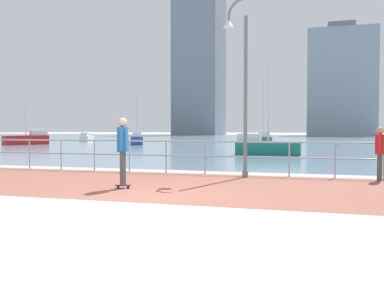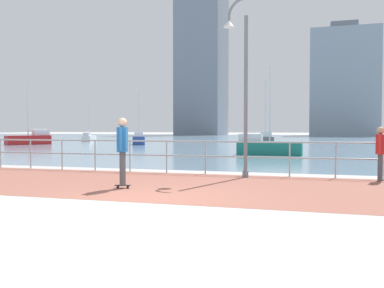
{
  "view_description": "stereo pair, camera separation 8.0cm",
  "coord_description": "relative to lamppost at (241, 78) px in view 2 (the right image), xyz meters",
  "views": [
    {
      "loc": [
        3.48,
        -8.55,
        1.55
      ],
      "look_at": [
        0.14,
        3.12,
        1.1
      ],
      "focal_mm": 39.09,
      "sensor_mm": 36.0,
      "label": 1
    },
    {
      "loc": [
        3.56,
        -8.52,
        1.55
      ],
      "look_at": [
        0.14,
        3.12,
        1.1
      ],
      "focal_mm": 39.09,
      "sensor_mm": 36.0,
      "label": 2
    }
  ],
  "objects": [
    {
      "name": "tower_steel",
      "position": [
        -24.57,
        86.94,
        14.18
      ],
      "size": [
        10.77,
        12.67,
        36.3
      ],
      "color": "slate",
      "rests_on": "ground"
    },
    {
      "name": "sailboat_gray",
      "position": [
        -23.56,
        31.11,
        -2.71
      ],
      "size": [
        1.81,
        3.31,
        4.44
      ],
      "color": "white",
      "rests_on": "ground"
    },
    {
      "name": "sailboat_yellow",
      "position": [
        -1.75,
        22.54,
        -2.59
      ],
      "size": [
        1.84,
        4.18,
        5.68
      ],
      "color": "#595960",
      "rests_on": "ground"
    },
    {
      "name": "skateboarder",
      "position": [
        -2.51,
        -3.32,
        -2.03
      ],
      "size": [
        0.41,
        0.55,
        1.83
      ],
      "color": "black",
      "rests_on": "ground"
    },
    {
      "name": "bystander",
      "position": [
        4.12,
        0.25,
        -2.2
      ],
      "size": [
        0.31,
        0.56,
        1.6
      ],
      "color": "#4C4C51",
      "rests_on": "ground"
    },
    {
      "name": "waterfront_railing",
      "position": [
        -1.31,
        0.6,
        -2.35
      ],
      "size": [
        25.25,
        0.06,
        1.14
      ],
      "color": "#9EADB7",
      "rests_on": "ground"
    },
    {
      "name": "harbor_water",
      "position": [
        -1.31,
        45.6,
        -3.13
      ],
      "size": [
        180.0,
        88.0,
        0.0
      ],
      "primitive_type": "cube",
      "color": "#6B899E",
      "rests_on": "ground"
    },
    {
      "name": "brick_paving",
      "position": [
        -1.31,
        -2.26,
        -3.13
      ],
      "size": [
        28.0,
        5.72,
        0.01
      ],
      "primitive_type": "cube",
      "color": "#935647",
      "rests_on": "ground"
    },
    {
      "name": "sailboat_white",
      "position": [
        -14.01,
        24.02,
        -2.65
      ],
      "size": [
        2.46,
        3.8,
        5.12
      ],
      "color": "#284799",
      "rests_on": "ground"
    },
    {
      "name": "sailboat_red",
      "position": [
        -0.41,
        11.56,
        -2.64
      ],
      "size": [
        3.74,
        1.26,
        5.21
      ],
      "color": "#197266",
      "rests_on": "ground"
    },
    {
      "name": "lamppost",
      "position": [
        0.0,
        0.0,
        0.0
      ],
      "size": [
        0.82,
        0.36,
        5.67
      ],
      "color": "slate",
      "rests_on": "ground"
    },
    {
      "name": "ground",
      "position": [
        -1.31,
        35.39,
        -3.14
      ],
      "size": [
        220.0,
        220.0,
        0.0
      ],
      "primitive_type": "plane",
      "color": "#ADAAA5"
    },
    {
      "name": "sailboat_navy",
      "position": [
        -24.11,
        21.05,
        -2.59
      ],
      "size": [
        3.27,
        4.11,
        5.73
      ],
      "color": "#B21E1E",
      "rests_on": "ground"
    },
    {
      "name": "tower_concrete",
      "position": [
        8.02,
        83.0,
        8.1
      ],
      "size": [
        13.71,
        13.61,
        24.12
      ],
      "color": "#8493A3",
      "rests_on": "ground"
    }
  ]
}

